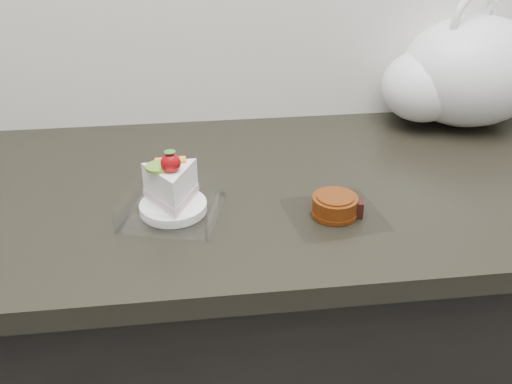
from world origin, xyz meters
The scene contains 4 objects.
counter centered at (0.00, 1.69, 0.45)m, with size 2.04×0.64×0.90m.
cake_tray centered at (-0.18, 1.60, 0.93)m, with size 0.19×0.19×0.12m.
mooncake_wrap centered at (0.09, 1.56, 0.91)m, with size 0.18×0.17×0.04m.
plastic_bag centered at (0.46, 1.92, 1.02)m, with size 0.41×0.33×0.30m.
Camera 1 is at (-0.14, 0.75, 1.42)m, focal length 40.00 mm.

